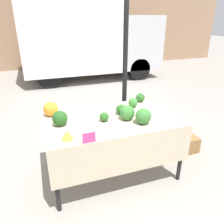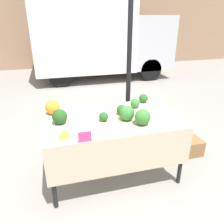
{
  "view_description": "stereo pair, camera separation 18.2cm",
  "coord_description": "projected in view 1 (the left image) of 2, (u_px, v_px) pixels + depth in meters",
  "views": [
    {
      "loc": [
        -0.81,
        -2.33,
        1.97
      ],
      "look_at": [
        0.0,
        0.0,
        0.9
      ],
      "focal_mm": 35.0,
      "sensor_mm": 36.0,
      "label": 1
    },
    {
      "loc": [
        -0.64,
        -2.38,
        1.97
      ],
      "look_at": [
        0.0,
        0.0,
        0.9
      ],
      "focal_mm": 35.0,
      "sensor_mm": 36.0,
      "label": 2
    }
  ],
  "objects": [
    {
      "name": "ground_plane",
      "position": [
        112.0,
        171.0,
        3.05
      ],
      "size": [
        40.0,
        40.0,
        0.0
      ],
      "primitive_type": "plane",
      "color": "gray"
    },
    {
      "name": "tent_pole",
      "position": [
        125.0,
        61.0,
        3.19
      ],
      "size": [
        0.07,
        0.07,
        2.78
      ],
      "color": "black",
      "rests_on": "ground_plane"
    },
    {
      "name": "parked_truck",
      "position": [
        86.0,
        36.0,
        7.3
      ],
      "size": [
        4.51,
        2.15,
        2.72
      ],
      "color": "white",
      "rests_on": "ground_plane"
    },
    {
      "name": "market_table",
      "position": [
        114.0,
        127.0,
        2.7
      ],
      "size": [
        1.66,
        0.99,
        0.82
      ],
      "color": "beige",
      "rests_on": "ground_plane"
    },
    {
      "name": "orange_cauliflower",
      "position": [
        51.0,
        109.0,
        2.75
      ],
      "size": [
        0.18,
        0.18,
        0.18
      ],
      "color": "orange",
      "rests_on": "market_table"
    },
    {
      "name": "romanesco_head",
      "position": [
        67.0,
        135.0,
        2.22
      ],
      "size": [
        0.12,
        0.12,
        0.1
      ],
      "color": "#93B238",
      "rests_on": "market_table"
    },
    {
      "name": "broccoli_head_0",
      "position": [
        104.0,
        117.0,
        2.61
      ],
      "size": [
        0.11,
        0.11,
        0.11
      ],
      "color": "#285B23",
      "rests_on": "market_table"
    },
    {
      "name": "broccoli_head_1",
      "position": [
        133.0,
        103.0,
        3.02
      ],
      "size": [
        0.13,
        0.13,
        0.13
      ],
      "color": "#387533",
      "rests_on": "market_table"
    },
    {
      "name": "broccoli_head_2",
      "position": [
        143.0,
        116.0,
        2.54
      ],
      "size": [
        0.19,
        0.19,
        0.19
      ],
      "color": "#387533",
      "rests_on": "market_table"
    },
    {
      "name": "broccoli_head_3",
      "position": [
        60.0,
        118.0,
        2.5
      ],
      "size": [
        0.18,
        0.18,
        0.18
      ],
      "color": "#23511E",
      "rests_on": "market_table"
    },
    {
      "name": "broccoli_head_4",
      "position": [
        127.0,
        113.0,
        2.64
      ],
      "size": [
        0.18,
        0.18,
        0.18
      ],
      "color": "#387533",
      "rests_on": "market_table"
    },
    {
      "name": "broccoli_head_5",
      "position": [
        121.0,
        109.0,
        2.8
      ],
      "size": [
        0.13,
        0.13,
        0.13
      ],
      "color": "#285B23",
      "rests_on": "market_table"
    },
    {
      "name": "broccoli_head_6",
      "position": [
        140.0,
        98.0,
        3.22
      ],
      "size": [
        0.13,
        0.13,
        0.13
      ],
      "color": "#285B23",
      "rests_on": "market_table"
    },
    {
      "name": "price_sign",
      "position": [
        89.0,
        138.0,
        2.16
      ],
      "size": [
        0.13,
        0.01,
        0.11
      ],
      "color": "#E53D84",
      "rests_on": "market_table"
    },
    {
      "name": "produce_crate",
      "position": [
        184.0,
        144.0,
        3.48
      ],
      "size": [
        0.41,
        0.3,
        0.25
      ],
      "color": "olive",
      "rests_on": "ground_plane"
    }
  ]
}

